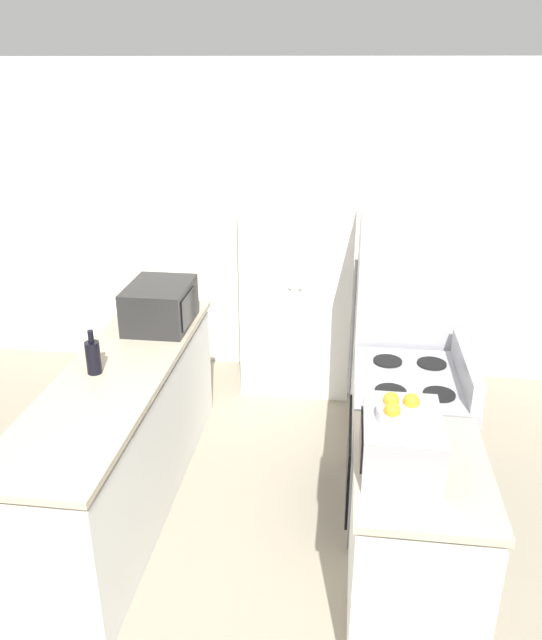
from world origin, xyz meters
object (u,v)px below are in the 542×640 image
at_px(microwave, 160,305).
at_px(toaster_oven, 401,441).
at_px(fruit_bowl, 400,411).
at_px(stove, 405,445).
at_px(wine_bottle, 93,357).
at_px(pantry_cabinet, 298,276).
at_px(refrigerator, 407,332).

height_order(microwave, toaster_oven, microwave).
bearing_deg(fruit_bowl, stove, 80.71).
bearing_deg(stove, toaster_oven, -98.40).
height_order(stove, wine_bottle, wine_bottle).
bearing_deg(toaster_oven, stove, 81.60).
distance_m(pantry_cabinet, stove, 1.83).
xyz_separation_m(refrigerator, microwave, (-1.65, -0.23, 0.20)).
bearing_deg(microwave, wine_bottle, -103.62).
xyz_separation_m(refrigerator, fruit_bowl, (-0.17, -1.64, 0.34)).
height_order(refrigerator, fruit_bowl, refrigerator).
distance_m(toaster_oven, fruit_bowl, 0.16).
distance_m(pantry_cabinet, microwave, 1.32).
distance_m(microwave, wine_bottle, 0.75).
xyz_separation_m(refrigerator, toaster_oven, (-0.16, -1.63, 0.18)).
distance_m(microwave, fruit_bowl, 2.05).
bearing_deg(pantry_cabinet, stove, -63.63).
bearing_deg(refrigerator, toaster_oven, -95.52).
relative_size(pantry_cabinet, wine_bottle, 7.29).
bearing_deg(wine_bottle, microwave, 76.38).
bearing_deg(fruit_bowl, wine_bottle, 157.67).
bearing_deg(toaster_oven, fruit_bowl, -146.83).
bearing_deg(stove, microwave, 161.01).
distance_m(refrigerator, wine_bottle, 2.07).
bearing_deg(pantry_cabinet, fruit_bowl, -75.17).
relative_size(stove, microwave, 2.08).
xyz_separation_m(wine_bottle, fruit_bowl, (1.66, -0.68, 0.18)).
distance_m(pantry_cabinet, fruit_bowl, 2.52).
height_order(stove, refrigerator, refrigerator).
height_order(pantry_cabinet, fruit_bowl, pantry_cabinet).
relative_size(pantry_cabinet, fruit_bowl, 9.19).
height_order(microwave, wine_bottle, microwave).
bearing_deg(toaster_oven, microwave, 136.93).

